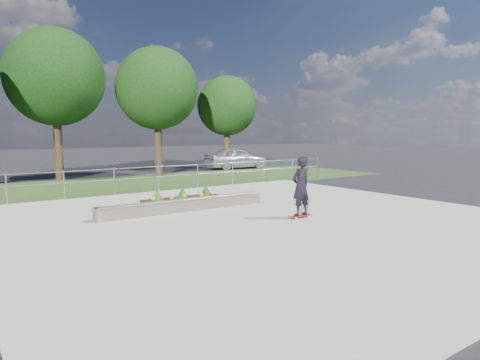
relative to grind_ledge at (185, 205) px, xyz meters
name	(u,v)px	position (x,y,z in m)	size (l,w,h in m)	color
ground	(263,221)	(1.32, -2.52, -0.26)	(120.00, 120.00, 0.00)	black
grass_verge	(130,184)	(1.32, 8.48, -0.25)	(30.00, 8.00, 0.02)	#2E491D
concrete_slab	(263,220)	(1.32, -2.52, -0.23)	(15.00, 15.00, 0.06)	#B0AB9C
fence	(158,175)	(1.32, 4.98, 0.51)	(20.06, 0.06, 1.20)	gray
tree_mid_left	(55,77)	(-1.18, 12.48, 5.34)	(5.25, 5.25, 8.25)	#2F2013
tree_mid_right	(157,89)	(4.32, 11.48, 4.97)	(4.90, 4.90, 7.70)	#302213
tree_far_right	(227,106)	(10.32, 12.98, 4.21)	(4.20, 4.20, 6.60)	#362615
grind_ledge	(185,205)	(0.00, 0.00, 0.00)	(6.00, 0.44, 0.43)	brown
planter_bed	(185,200)	(0.56, 1.06, -0.02)	(3.00, 1.20, 0.61)	black
skateboarder	(301,186)	(2.34, -3.08, 0.78)	(0.80, 0.46, 1.90)	white
parked_car	(236,158)	(10.94, 12.76, 0.52)	(1.85, 4.59, 1.56)	#B1B6BC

